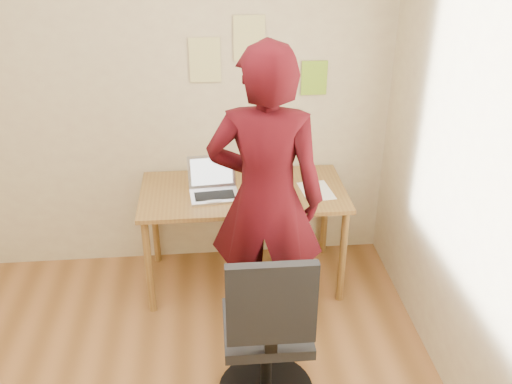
{
  "coord_description": "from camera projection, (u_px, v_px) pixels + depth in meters",
  "views": [
    {
      "loc": [
        0.43,
        -2.06,
        2.55
      ],
      "look_at": [
        0.71,
        0.95,
        0.95
      ],
      "focal_mm": 40.0,
      "sensor_mm": 36.0,
      "label": 1
    }
  ],
  "objects": [
    {
      "name": "wall_note_right",
      "position": [
        314.0,
        78.0,
        3.94
      ],
      "size": [
        0.18,
        0.0,
        0.24
      ],
      "primitive_type": "cube",
      "color": "#82B729",
      "rests_on": "room"
    },
    {
      "name": "laptop",
      "position": [
        213.0,
        186.0,
        3.83
      ],
      "size": [
        0.35,
        0.31,
        0.23
      ],
      "rotation": [
        0.0,
        0.0,
        0.09
      ],
      "color": "silver",
      "rests_on": "desk"
    },
    {
      "name": "wall_note_left",
      "position": [
        205.0,
        60.0,
        3.81
      ],
      "size": [
        0.21,
        0.0,
        0.3
      ],
      "primitive_type": "cube",
      "color": "#D3CB7E",
      "rests_on": "room"
    },
    {
      "name": "desk",
      "position": [
        243.0,
        201.0,
        3.93
      ],
      "size": [
        1.4,
        0.7,
        0.74
      ],
      "color": "olive",
      "rests_on": "ground"
    },
    {
      "name": "phone",
      "position": [
        270.0,
        203.0,
        3.72
      ],
      "size": [
        0.1,
        0.12,
        0.01
      ],
      "rotation": [
        0.0,
        0.0,
        0.5
      ],
      "color": "black",
      "rests_on": "desk"
    },
    {
      "name": "person",
      "position": [
        266.0,
        200.0,
        3.34
      ],
      "size": [
        0.77,
        0.58,
        1.89
      ],
      "primitive_type": "imported",
      "rotation": [
        0.0,
        0.0,
        2.94
      ],
      "color": "#3D080E",
      "rests_on": "ground"
    },
    {
      "name": "paper_sheet",
      "position": [
        316.0,
        191.0,
        3.89
      ],
      "size": [
        0.23,
        0.31,
        0.0
      ],
      "primitive_type": "cube",
      "rotation": [
        0.0,
        0.0,
        0.11
      ],
      "color": "white",
      "rests_on": "desk"
    },
    {
      "name": "wall_note_mid",
      "position": [
        249.0,
        38.0,
        3.77
      ],
      "size": [
        0.21,
        0.0,
        0.3
      ],
      "primitive_type": "cube",
      "color": "#D3CB7E",
      "rests_on": "room"
    },
    {
      "name": "room",
      "position": [
        105.0,
        221.0,
        2.34
      ],
      "size": [
        3.58,
        3.58,
        2.78
      ],
      "color": "brown",
      "rests_on": "ground"
    },
    {
      "name": "office_chair",
      "position": [
        268.0,
        341.0,
        3.01
      ],
      "size": [
        0.54,
        0.54,
        1.04
      ],
      "rotation": [
        0.0,
        0.0,
        -0.01
      ],
      "color": "black",
      "rests_on": "ground"
    }
  ]
}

